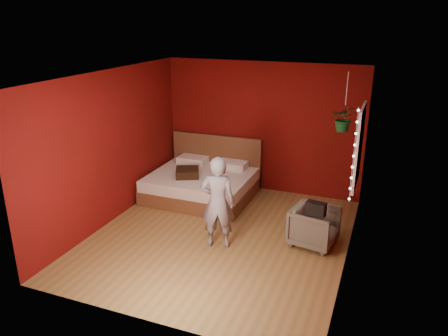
# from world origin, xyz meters

# --- Properties ---
(floor) EXTENTS (4.50, 4.50, 0.00)m
(floor) POSITION_xyz_m (0.00, 0.00, 0.00)
(floor) COLOR olive
(floor) RESTS_ON ground
(room_walls) EXTENTS (4.04, 4.54, 2.62)m
(room_walls) POSITION_xyz_m (0.00, 0.00, 1.68)
(room_walls) COLOR #660B0A
(room_walls) RESTS_ON ground
(window) EXTENTS (0.05, 0.97, 1.27)m
(window) POSITION_xyz_m (1.97, 0.90, 1.50)
(window) COLOR white
(window) RESTS_ON room_walls
(fairy_lights) EXTENTS (0.04, 0.04, 1.45)m
(fairy_lights) POSITION_xyz_m (1.94, 0.37, 1.50)
(fairy_lights) COLOR silver
(fairy_lights) RESTS_ON room_walls
(bed) EXTENTS (1.96, 1.66, 1.08)m
(bed) POSITION_xyz_m (-0.95, 1.46, 0.28)
(bed) COLOR brown
(bed) RESTS_ON ground
(person) EXTENTS (0.61, 0.48, 1.47)m
(person) POSITION_xyz_m (0.07, -0.28, 0.73)
(person) COLOR gray
(person) RESTS_ON ground
(armchair) EXTENTS (0.78, 0.76, 0.62)m
(armchair) POSITION_xyz_m (1.46, 0.30, 0.31)
(armchair) COLOR #63604E
(armchair) RESTS_ON ground
(handbag) EXTENTS (0.31, 0.19, 0.20)m
(handbag) POSITION_xyz_m (1.51, 0.07, 0.72)
(handbag) COLOR black
(handbag) RESTS_ON armchair
(throw_pillow) EXTENTS (0.58, 0.58, 0.15)m
(throw_pillow) POSITION_xyz_m (-1.14, 1.16, 0.57)
(throw_pillow) COLOR #311F10
(throw_pillow) RESTS_ON bed
(hanging_plant) EXTENTS (0.41, 0.36, 0.96)m
(hanging_plant) POSITION_xyz_m (1.68, 1.20, 1.86)
(hanging_plant) COLOR silver
(hanging_plant) RESTS_ON room_walls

